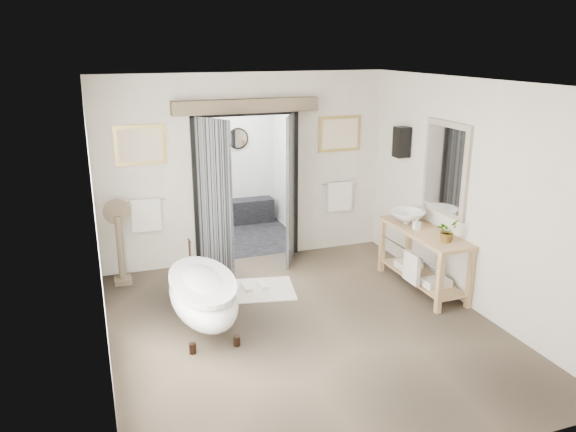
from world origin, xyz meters
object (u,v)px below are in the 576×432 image
at_px(clawfoot_tub, 203,294).
at_px(vanity, 422,255).
at_px(rug, 251,290).
at_px(basin, 407,217).

relative_size(clawfoot_tub, vanity, 1.07).
height_order(clawfoot_tub, rug, clawfoot_tub).
height_order(vanity, rug, vanity).
bearing_deg(basin, rug, 177.19).
xyz_separation_m(vanity, rug, (-2.27, 0.72, -0.50)).
relative_size(vanity, rug, 1.33).
height_order(clawfoot_tub, vanity, vanity).
bearing_deg(vanity, rug, 162.30).
distance_m(vanity, rug, 2.43).
relative_size(clawfoot_tub, basin, 3.33).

